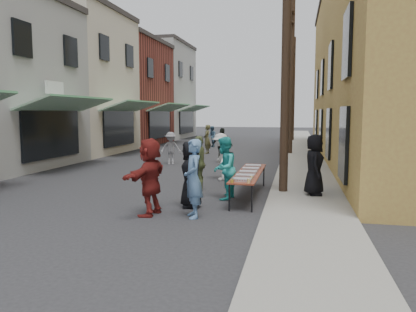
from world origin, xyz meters
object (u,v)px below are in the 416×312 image
at_px(utility_pole_near, 286,46).
at_px(guest_front_c, 224,168).
at_px(utility_pole_mid, 292,78).
at_px(guest_front_a, 191,174).
at_px(server, 314,165).
at_px(serving_table, 249,173).
at_px(utility_pole_far, 293,90).
at_px(catering_tray_sausage, 242,180).

distance_m(utility_pole_near, guest_front_c, 4.11).
relative_size(utility_pole_mid, guest_front_a, 5.07).
bearing_deg(server, serving_table, 94.47).
xyz_separation_m(serving_table, guest_front_c, (-0.68, -0.49, 0.20)).
bearing_deg(server, utility_pole_mid, 1.23).
xyz_separation_m(utility_pole_near, utility_pole_far, (0.00, 24.00, 0.00)).
bearing_deg(serving_table, utility_pole_mid, 85.53).
xyz_separation_m(guest_front_a, guest_front_c, (0.68, 1.17, 0.03)).
height_order(catering_tray_sausage, guest_front_c, guest_front_c).
relative_size(serving_table, catering_tray_sausage, 8.00).
bearing_deg(guest_front_a, server, 105.37).
relative_size(utility_pole_far, server, 5.02).
distance_m(utility_pole_mid, guest_front_a, 14.93).
bearing_deg(catering_tray_sausage, utility_pole_near, 66.65).
distance_m(serving_table, guest_front_c, 0.86).
relative_size(utility_pole_mid, guest_front_c, 4.92).
height_order(serving_table, guest_front_c, guest_front_c).
distance_m(utility_pole_mid, server, 12.91).
distance_m(utility_pole_mid, catering_tray_sausage, 14.80).
bearing_deg(guest_front_a, utility_pole_near, 119.39).
relative_size(catering_tray_sausage, server, 0.28).
distance_m(utility_pole_mid, utility_pole_far, 12.00).
xyz_separation_m(serving_table, catering_tray_sausage, (0.00, -1.65, 0.08)).
height_order(utility_pole_far, catering_tray_sausage, utility_pole_far).
distance_m(guest_front_a, server, 3.77).
relative_size(utility_pole_far, guest_front_c, 4.92).
height_order(utility_pole_near, guest_front_c, utility_pole_near).
relative_size(utility_pole_near, utility_pole_mid, 1.00).
xyz_separation_m(utility_pole_mid, serving_table, (-0.99, -12.64, -3.79)).
bearing_deg(utility_pole_far, utility_pole_mid, -90.00).
bearing_deg(guest_front_c, utility_pole_far, -177.72).
bearing_deg(server, utility_pole_near, 63.40).
bearing_deg(serving_table, guest_front_c, -144.38).
relative_size(utility_pole_far, catering_tray_sausage, 18.00).
distance_m(utility_pole_near, guest_front_a, 4.88).
height_order(catering_tray_sausage, server, server).
bearing_deg(utility_pole_mid, utility_pole_far, 90.00).
relative_size(catering_tray_sausage, guest_front_c, 0.27).
relative_size(utility_pole_near, guest_front_a, 5.07).
relative_size(serving_table, server, 2.23).
bearing_deg(serving_table, guest_front_a, -129.40).
xyz_separation_m(utility_pole_far, guest_front_c, (-1.67, -25.13, -3.59)).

